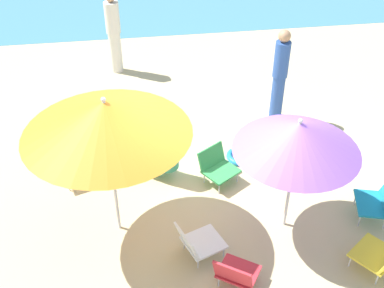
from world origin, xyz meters
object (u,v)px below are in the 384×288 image
object	(u,v)px
umbrella_orange	(106,118)
beach_chair_a	(75,159)
beach_chair_d	(236,273)
person_b	(296,148)
umbrella_purple	(298,137)
beach_chair_f	(217,165)
person_c	(165,153)
swim_ring	(241,156)
person_d	(280,74)
beach_chair_b	(384,255)
person_a	(114,33)
beach_chair_c	(197,242)
beach_chair_e	(381,199)

from	to	relation	value
umbrella_orange	beach_chair_a	world-z (taller)	umbrella_orange
beach_chair_d	person_b	world-z (taller)	person_b
beach_chair_d	umbrella_purple	bearing A→B (deg)	-9.88
beach_chair_f	person_c	size ratio (longest dim) A/B	0.71
person_c	swim_ring	distance (m)	1.38
person_b	person_d	distance (m)	1.62
umbrella_purple	person_d	world-z (taller)	umbrella_purple
beach_chair_b	person_c	xyz separation A→B (m)	(-2.52, 2.24, 0.16)
person_a	beach_chair_f	bearing A→B (deg)	-125.01
person_d	swim_ring	size ratio (longest dim) A/B	3.55
beach_chair_d	person_c	bearing A→B (deg)	49.67
beach_chair_a	person_a	distance (m)	3.50
umbrella_purple	person_b	bearing A→B (deg)	66.84
umbrella_orange	person_b	size ratio (longest dim) A/B	2.34
umbrella_purple	beach_chair_c	bearing A→B (deg)	-163.53
beach_chair_d	person_a	xyz separation A→B (m)	(-1.32, 5.87, 0.58)
person_c	beach_chair_f	bearing A→B (deg)	-157.13
umbrella_purple	beach_chair_e	distance (m)	1.79
person_a	beach_chair_c	bearing A→B (deg)	-136.00
beach_chair_d	beach_chair_e	xyz separation A→B (m)	(2.28, 0.91, 0.07)
umbrella_purple	person_a	distance (m)	5.44
umbrella_orange	beach_chair_d	bearing A→B (deg)	-41.61
beach_chair_d	beach_chair_e	size ratio (longest dim) A/B	0.98
beach_chair_a	person_d	world-z (taller)	person_d
beach_chair_a	swim_ring	size ratio (longest dim) A/B	1.56
beach_chair_d	person_c	distance (m)	2.33
beach_chair_e	swim_ring	xyz separation A→B (m)	(-1.63, 1.60, -0.31)
umbrella_purple	umbrella_orange	distance (m)	2.35
person_a	swim_ring	distance (m)	3.98
beach_chair_c	person_b	size ratio (longest dim) A/B	0.76
person_b	person_d	bearing A→B (deg)	111.80
umbrella_purple	beach_chair_e	bearing A→B (deg)	-2.50
beach_chair_c	person_d	distance (m)	3.69
person_b	person_c	world-z (taller)	person_c
beach_chair_c	swim_ring	world-z (taller)	beach_chair_c
beach_chair_b	person_c	size ratio (longest dim) A/B	0.79
beach_chair_e	person_c	xyz separation A→B (m)	(-2.91, 1.33, 0.12)
umbrella_orange	beach_chair_e	size ratio (longest dim) A/B	3.12
beach_chair_f	person_b	distance (m)	1.27
person_a	person_c	xyz separation A→B (m)	(0.68, -3.64, -0.39)
person_b	person_c	bearing A→B (deg)	-156.19
umbrella_orange	person_a	xyz separation A→B (m)	(0.07, 4.64, -1.00)
person_b	beach_chair_a	bearing A→B (deg)	-159.06
beach_chair_b	swim_ring	world-z (taller)	beach_chair_b
person_a	umbrella_purple	bearing A→B (deg)	-121.46
umbrella_purple	beach_chair_a	size ratio (longest dim) A/B	2.38
umbrella_purple	beach_chair_d	bearing A→B (deg)	-133.75
beach_chair_f	beach_chair_d	bearing A→B (deg)	-37.82
beach_chair_d	umbrella_orange	bearing A→B (deg)	82.26
beach_chair_b	beach_chair_e	xyz separation A→B (m)	(0.39, 0.91, 0.05)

